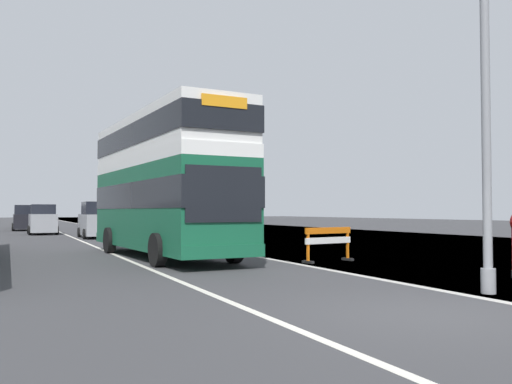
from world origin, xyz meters
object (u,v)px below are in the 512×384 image
Objects in this scene: car_oncoming_near at (98,221)px; car_far_side at (28,217)px; car_receding_far at (25,219)px; lamppost_foreground at (485,71)px; roadworks_barrier at (328,240)px; car_receding_mid at (43,220)px; double_decker_bus at (164,183)px.

car_oncoming_near is 23.25m from car_far_side.
car_far_side is (0.40, 7.47, 0.02)m from car_receding_far.
lamppost_foreground is 2.21× the size of car_oncoming_near.
car_oncoming_near is (-4.45, 19.15, 0.32)m from roadworks_barrier.
car_oncoming_near is 1.00× the size of car_receding_far.
car_receding_mid is at bearing 101.11° from lamppost_foreground.
double_decker_bus is 31.03m from car_receding_far.
car_receding_far is at bearing -93.06° from car_far_side.
car_far_side is (-3.26, 23.02, -0.01)m from car_oncoming_near.
car_receding_far is (-8.10, 34.69, 0.28)m from roadworks_barrier.
roadworks_barrier is at bearing -74.51° from car_receding_mid.
car_far_side reaches higher than car_receding_far.
car_receding_far is (-3.65, 15.55, -0.03)m from car_oncoming_near.
car_oncoming_near is (-3.74, 26.26, -3.45)m from lamppost_foreground.
car_receding_far is (-0.88, 8.65, 0.01)m from car_receding_mid.
car_receding_mid is at bearing -88.28° from car_far_side.
car_receding_far is at bearing 103.23° from car_oncoming_near.
car_receding_far reaches higher than car_receding_mid.
car_receding_far is at bearing 96.87° from double_decker_bus.
double_decker_bus is 1.11× the size of lamppost_foreground.
lamppost_foreground reaches higher than car_far_side.
car_receding_mid is 8.70m from car_receding_far.
car_oncoming_near is 1.02× the size of car_receding_mid.
car_receding_mid is (-2.83, 22.11, -1.66)m from double_decker_bus.
double_decker_bus reaches higher than car_far_side.
roadworks_barrier is at bearing -76.92° from car_oncoming_near.
lamppost_foreground reaches higher than car_receding_mid.
car_far_side is at bearing 98.08° from lamppost_foreground.
roadworks_barrier is at bearing -41.80° from double_decker_bus.
car_oncoming_near reaches higher than car_receding_mid.
double_decker_bus is 6.20m from roadworks_barrier.
car_receding_mid is (-6.51, 33.15, -3.48)m from lamppost_foreground.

